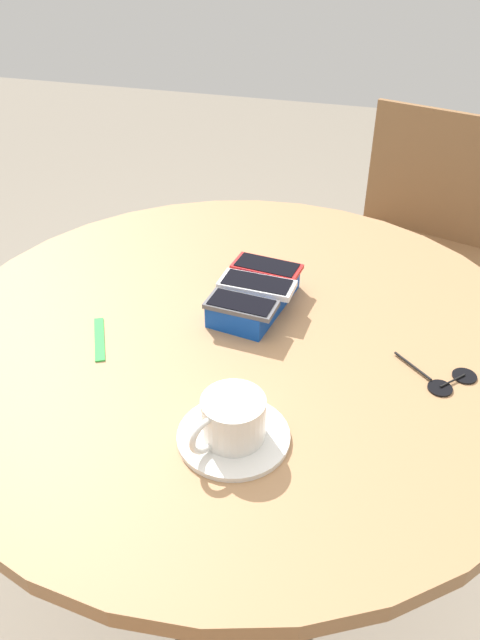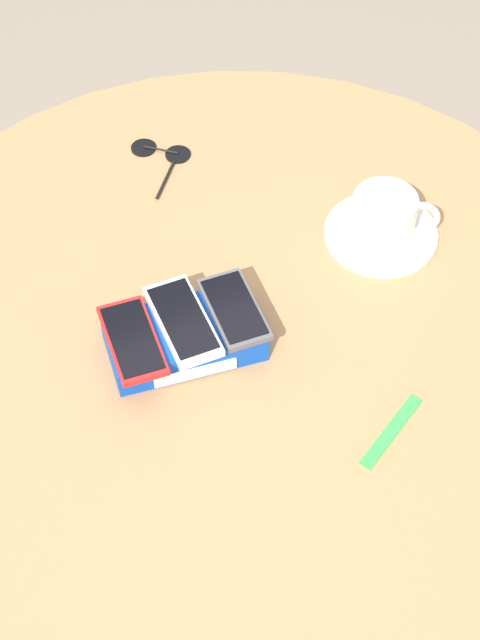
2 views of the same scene
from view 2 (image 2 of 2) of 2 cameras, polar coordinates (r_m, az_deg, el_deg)
name	(u,v)px [view 2 (image 2 of 2)]	position (r m, az deg, el deg)	size (l,w,h in m)	color
ground_plane	(240,589)	(2.05, 0.00, -14.15)	(8.00, 8.00, 0.00)	gray
round_table	(240,378)	(1.46, 0.00, -3.11)	(1.05, 1.05, 0.78)	#2D2D2D
phone_box	(184,338)	(1.34, -3.00, -0.94)	(0.21, 0.13, 0.04)	#0F42AD
phone_red	(132,340)	(1.31, -5.77, -1.07)	(0.07, 0.13, 0.01)	red
phone_white	(183,321)	(1.33, -3.07, -0.05)	(0.07, 0.14, 0.01)	silver
phone_gray	(234,309)	(1.34, -0.32, 0.59)	(0.07, 0.12, 0.01)	#515156
saucer	(381,234)	(1.49, 7.52, 4.57)	(0.16, 0.16, 0.01)	silver
coffee_cup	(386,215)	(1.47, 7.77, 5.55)	(0.11, 0.09, 0.06)	silver
lanyard_strap	(391,431)	(1.30, 8.06, -5.90)	(0.12, 0.02, 0.00)	green
sunglasses	(161,154)	(1.60, -4.22, 8.80)	(0.09, 0.13, 0.01)	black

